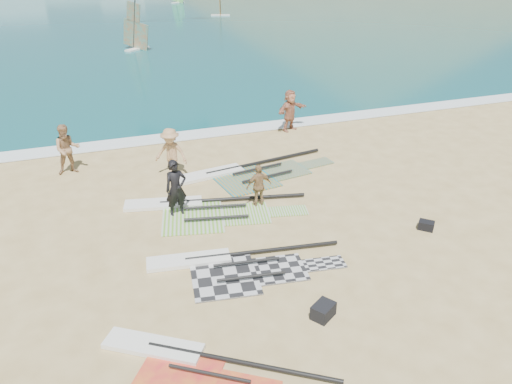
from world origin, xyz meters
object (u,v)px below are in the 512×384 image
object	(u,v)px
rig_grey	(230,266)
gear_bag_far	(426,225)
rig_red	(190,371)
person_wetsuit	(176,189)
beachgoer_right	(290,110)
beachgoer_left	(67,149)
gear_bag_near	(323,311)
rig_orange	(245,173)
beachgoer_mid	(171,153)
rig_green	(201,209)
beachgoer_back	(259,186)

from	to	relation	value
rig_grey	gear_bag_far	distance (m)	6.33
rig_red	person_wetsuit	world-z (taller)	person_wetsuit
rig_red	gear_bag_far	xyz separation A→B (m)	(8.19, 3.22, 0.09)
rig_red	beachgoer_right	size ratio (longest dim) A/B	2.36
beachgoer_left	gear_bag_near	bearing A→B (deg)	-66.92
rig_grey	rig_red	xyz separation A→B (m)	(-1.86, -3.32, -0.00)
rig_grey	rig_orange	bearing A→B (deg)	75.52
beachgoer_mid	beachgoer_right	bearing A→B (deg)	62.05
rig_red	gear_bag_near	size ratio (longest dim) A/B	8.12
gear_bag_near	beachgoer_right	bearing A→B (deg)	70.56
gear_bag_far	beachgoer_mid	distance (m)	9.32
gear_bag_far	beachgoer_right	xyz separation A→B (m)	(-0.45, 9.82, 0.83)
rig_green	person_wetsuit	distance (m)	1.20
rig_green	beachgoer_mid	distance (m)	3.09
person_wetsuit	beachgoer_mid	distance (m)	3.02
rig_green	beachgoer_back	xyz separation A→B (m)	(1.94, -0.36, 0.71)
rig_red	beachgoer_left	distance (m)	11.60
rig_red	gear_bag_near	xyz separation A→B (m)	(3.36, 0.64, 0.13)
rig_grey	person_wetsuit	world-z (taller)	person_wetsuit
rig_red	beachgoer_left	size ratio (longest dim) A/B	2.35
rig_orange	person_wetsuit	world-z (taller)	person_wetsuit
beachgoer_left	beachgoer_back	distance (m)	7.75
rig_green	beachgoer_back	size ratio (longest dim) A/B	4.03
rig_red	gear_bag_far	size ratio (longest dim) A/B	9.95
person_wetsuit	beachgoer_back	size ratio (longest dim) A/B	1.28
rig_orange	person_wetsuit	xyz separation A→B (m)	(-3.08, -2.31, 0.91)
rig_grey	beachgoer_back	world-z (taller)	beachgoer_back
rig_green	person_wetsuit	world-z (taller)	person_wetsuit
rig_orange	rig_red	size ratio (longest dim) A/B	1.41
person_wetsuit	beachgoer_right	xyz separation A→B (m)	(6.64, 6.36, 0.00)
beachgoer_right	gear_bag_near	bearing A→B (deg)	-134.21
rig_green	rig_orange	world-z (taller)	rig_orange
rig_green	beachgoer_mid	bearing A→B (deg)	109.09
rig_green	beachgoer_left	size ratio (longest dim) A/B	3.14
rig_orange	beachgoer_mid	xyz separation A→B (m)	(-2.67, 0.68, 0.91)
rig_orange	rig_red	world-z (taller)	rig_orange
rig_red	person_wetsuit	size ratio (longest dim) A/B	2.37
rig_orange	rig_red	bearing A→B (deg)	-123.98
rig_green	rig_orange	size ratio (longest dim) A/B	0.95
rig_orange	gear_bag_far	size ratio (longest dim) A/B	14.03
gear_bag_near	person_wetsuit	bearing A→B (deg)	110.53
rig_red	gear_bag_far	world-z (taller)	gear_bag_far
beachgoer_left	beachgoer_mid	size ratio (longest dim) A/B	1.01
person_wetsuit	beachgoer_mid	size ratio (longest dim) A/B	1.00
rig_grey	rig_green	world-z (taller)	rig_green
rig_orange	beachgoer_right	xyz separation A→B (m)	(3.56, 4.05, 0.92)
person_wetsuit	beachgoer_right	distance (m)	9.19
beachgoer_back	rig_grey	bearing A→B (deg)	54.41
rig_red	gear_bag_near	distance (m)	3.43
rig_green	beachgoer_left	xyz separation A→B (m)	(-3.99, 4.63, 0.92)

